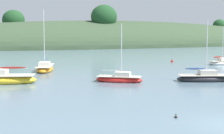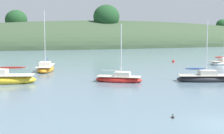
# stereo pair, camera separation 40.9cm
# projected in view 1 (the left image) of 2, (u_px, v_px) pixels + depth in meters

# --- Properties ---
(far_shoreline_hill) EXTENTS (150.00, 36.00, 21.56)m
(far_shoreline_hill) POSITION_uv_depth(u_px,v_px,m) (108.00, 46.00, 112.13)
(far_shoreline_hill) COLOR #384C33
(far_shoreline_hill) RESTS_ON ground
(sailboat_blue_center) EXTENTS (5.81, 3.55, 6.52)m
(sailboat_blue_center) POSITION_uv_depth(u_px,v_px,m) (204.00, 78.00, 34.84)
(sailboat_blue_center) COLOR #232328
(sailboat_blue_center) RESTS_ON ground
(sailboat_teal_outer) EXTENTS (4.73, 2.00, 5.97)m
(sailboat_teal_outer) POSITION_uv_depth(u_px,v_px,m) (221.00, 62.00, 52.06)
(sailboat_teal_outer) COLOR white
(sailboat_teal_outer) RESTS_ON ground
(sailboat_grey_yawl) EXTENTS (7.26, 4.16, 8.64)m
(sailboat_grey_yawl) POSITION_uv_depth(u_px,v_px,m) (1.00, 79.00, 33.45)
(sailboat_grey_yawl) COLOR gold
(sailboat_grey_yawl) RESTS_ON ground
(sailboat_navy_dinghy) EXTENTS (4.97, 3.97, 6.08)m
(sailboat_navy_dinghy) POSITION_uv_depth(u_px,v_px,m) (119.00, 79.00, 34.38)
(sailboat_navy_dinghy) COLOR red
(sailboat_navy_dinghy) RESTS_ON ground
(sailboat_yellow_far) EXTENTS (3.61, 6.37, 8.01)m
(sailboat_yellow_far) POSITION_uv_depth(u_px,v_px,m) (45.00, 68.00, 43.50)
(sailboat_yellow_far) COLOR orange
(sailboat_yellow_far) RESTS_ON ground
(mooring_buoy_inner) EXTENTS (0.44, 0.44, 0.54)m
(mooring_buoy_inner) POSITION_uv_depth(u_px,v_px,m) (172.00, 61.00, 56.08)
(mooring_buoy_inner) COLOR red
(mooring_buoy_inner) RESTS_ON ground
(duck_trailing) EXTENTS (0.31, 0.41, 0.24)m
(duck_trailing) POSITION_uv_depth(u_px,v_px,m) (176.00, 117.00, 20.31)
(duck_trailing) COLOR #2D2823
(duck_trailing) RESTS_ON ground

